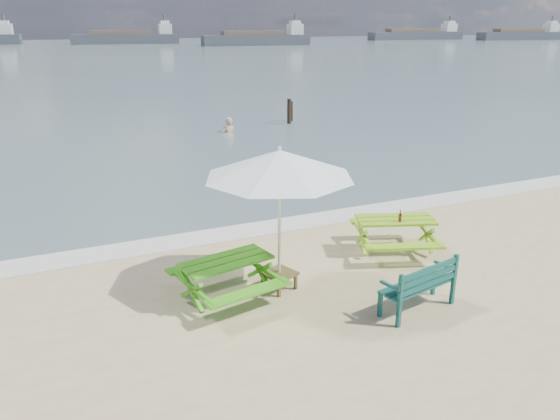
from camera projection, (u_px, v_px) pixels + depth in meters
name	position (u px, v px, depth m)	size (l,w,h in m)	color
sea	(59.00, 55.00, 82.27)	(300.00, 300.00, 0.00)	slate
foam_strip	(267.00, 227.00, 13.02)	(22.00, 0.90, 0.01)	silver
picnic_table_left	(227.00, 280.00, 9.56)	(1.87, 2.01, 0.75)	#3D9C17
picnic_table_right	(394.00, 236.00, 11.51)	(2.11, 2.21, 0.76)	#7FB81B
park_bench	(417.00, 295.00, 9.22)	(1.51, 0.75, 0.89)	#10463E
side_table	(279.00, 280.00, 9.97)	(0.67, 0.67, 0.34)	brown
patio_umbrella	(279.00, 164.00, 9.25)	(3.37, 3.37, 2.61)	silver
beer_bottle	(400.00, 218.00, 11.17)	(0.06, 0.06, 0.25)	brown
swimmer	(229.00, 138.00, 24.45)	(0.73, 0.52, 1.88)	tan
mooring_pilings	(290.00, 113.00, 26.49)	(0.58, 0.78, 1.39)	black
cargo_ships	(291.00, 37.00, 132.78)	(164.20, 36.58, 4.40)	#3C4147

